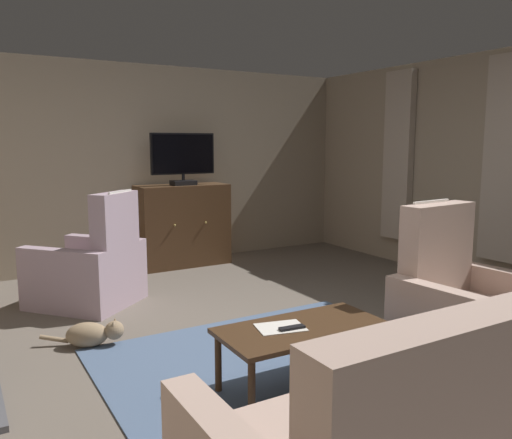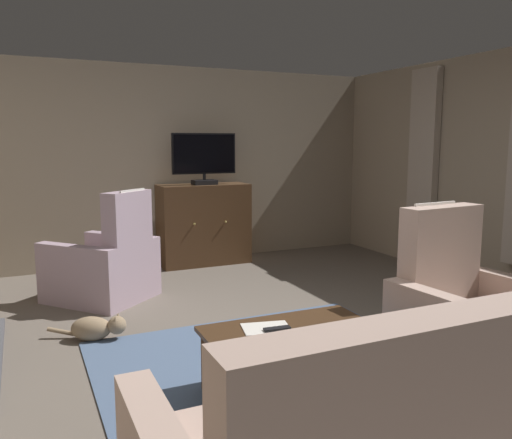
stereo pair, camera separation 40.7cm
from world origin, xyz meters
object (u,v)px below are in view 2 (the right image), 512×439
at_px(tv_remote, 277,329).
at_px(cat, 96,328).
at_px(tv_cabinet, 204,226).
at_px(armchair_beside_cabinet, 105,267).
at_px(folded_newspaper, 266,328).
at_px(armchair_near_window, 465,318).
at_px(coffee_table, 289,335).
at_px(television, 204,157).

height_order(tv_remote, cat, tv_remote).
bearing_deg(tv_cabinet, armchair_beside_cabinet, -142.59).
bearing_deg(tv_cabinet, folded_newspaper, -102.70).
relative_size(tv_cabinet, armchair_near_window, 1.02).
xyz_separation_m(armchair_beside_cabinet, cat, (-0.25, -1.10, -0.23)).
distance_m(tv_cabinet, armchair_beside_cabinet, 1.81).
distance_m(coffee_table, folded_newspaper, 0.15).
xyz_separation_m(folded_newspaper, armchair_near_window, (1.46, -0.23, -0.07)).
distance_m(armchair_near_window, cat, 2.84).
bearing_deg(armchair_beside_cabinet, folded_newspaper, -75.62).
distance_m(coffee_table, cat, 1.75).
height_order(coffee_table, tv_remote, tv_remote).
height_order(coffee_table, folded_newspaper, folded_newspaper).
distance_m(tv_remote, armchair_beside_cabinet, 2.61).
height_order(tv_remote, armchair_beside_cabinet, armchair_beside_cabinet).
distance_m(tv_cabinet, folded_newspaper, 3.64).
bearing_deg(coffee_table, armchair_beside_cabinet, 107.03).
bearing_deg(cat, coffee_table, -54.10).
xyz_separation_m(tv_cabinet, armchair_beside_cabinet, (-1.43, -1.10, -0.17)).
bearing_deg(television, cat, -128.04).
bearing_deg(tv_remote, armchair_near_window, 179.28).
bearing_deg(tv_cabinet, tv_remote, -101.83).
bearing_deg(coffee_table, tv_remote, -170.05).
bearing_deg(television, tv_cabinet, 90.00).
height_order(tv_cabinet, armchair_near_window, armchair_near_window).
bearing_deg(folded_newspaper, armchair_beside_cabinet, 117.37).
height_order(folded_newspaper, cat, folded_newspaper).
bearing_deg(coffee_table, folded_newspaper, 160.47).
bearing_deg(tv_remote, cat, -50.92).
height_order(folded_newspaper, armchair_near_window, armchair_near_window).
distance_m(tv_cabinet, armchair_near_window, 3.85).
xyz_separation_m(tv_cabinet, tv_remote, (-0.76, -3.62, -0.07)).
bearing_deg(coffee_table, cat, 125.90).
distance_m(tv_cabinet, coffee_table, 3.67).
relative_size(tv_cabinet, television, 1.38).
xyz_separation_m(television, folded_newspaper, (-0.80, -3.50, -0.98)).
bearing_deg(folded_newspaper, coffee_table, -6.55).
xyz_separation_m(tv_cabinet, television, (0.00, -0.05, 0.90)).
relative_size(television, armchair_near_window, 0.73).
bearing_deg(tv_remote, coffee_table, -163.96).
xyz_separation_m(tv_remote, folded_newspaper, (-0.04, 0.07, -0.01)).
relative_size(tv_cabinet, armchair_beside_cabinet, 0.96).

